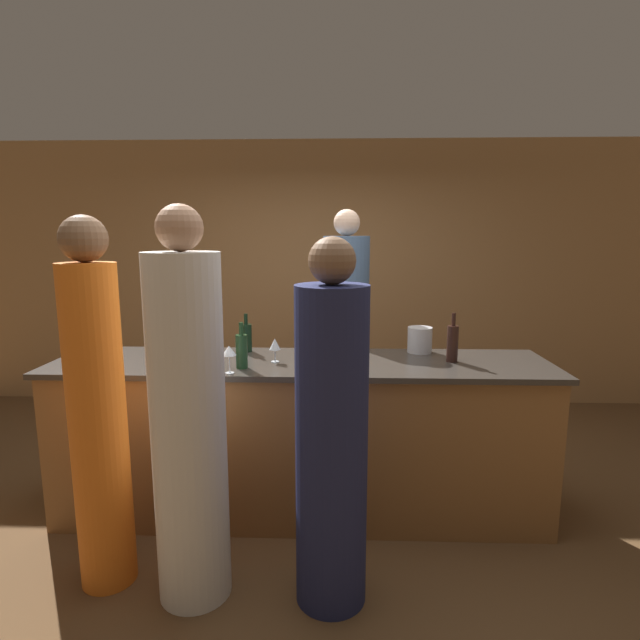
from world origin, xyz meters
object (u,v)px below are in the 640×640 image
at_px(guest_0, 331,440).
at_px(ice_bucket, 420,340).
at_px(wine_bottle_1, 246,337).
at_px(wine_bottle_0, 242,350).
at_px(bartender, 346,347).
at_px(guest_1, 97,415).
at_px(guest_2, 189,423).
at_px(wine_bottle_2, 453,343).

relative_size(guest_0, ice_bucket, 10.45).
xyz_separation_m(wine_bottle_1, ice_bucket, (1.20, 0.02, -0.01)).
bearing_deg(ice_bucket, wine_bottle_1, -178.98).
bearing_deg(wine_bottle_0, guest_0, -49.00).
relative_size(bartender, wine_bottle_1, 7.64).
height_order(guest_0, guest_1, guest_1).
relative_size(guest_1, wine_bottle_1, 7.28).
bearing_deg(guest_1, guest_2, -9.02).
relative_size(bartender, guest_2, 1.03).
relative_size(guest_0, wine_bottle_2, 5.81).
xyz_separation_m(guest_2, ice_bucket, (1.29, 1.07, 0.20)).
height_order(guest_0, guest_2, guest_2).
bearing_deg(guest_0, bartender, 86.66).
distance_m(guest_0, guest_2, 0.70).
bearing_deg(bartender, wine_bottle_0, 56.40).
bearing_deg(ice_bucket, guest_0, -118.55).
height_order(guest_1, guest_2, guest_2).
distance_m(guest_0, ice_bucket, 1.27).
distance_m(guest_1, wine_bottle_0, 0.87).
relative_size(wine_bottle_1, wine_bottle_2, 0.84).
xyz_separation_m(bartender, wine_bottle_1, (-0.70, -0.54, 0.19)).
relative_size(bartender, guest_0, 1.11).
bearing_deg(bartender, ice_bucket, 133.95).
xyz_separation_m(guest_1, wine_bottle_2, (1.95, 0.75, 0.23)).
distance_m(bartender, wine_bottle_0, 1.18).
distance_m(guest_2, ice_bucket, 1.69).
bearing_deg(wine_bottle_2, guest_1, -159.01).
xyz_separation_m(guest_2, wine_bottle_2, (1.46, 0.83, 0.23)).
relative_size(bartender, wine_bottle_0, 7.17).
relative_size(bartender, wine_bottle_2, 6.43).
distance_m(bartender, wine_bottle_2, 1.04).
height_order(guest_0, wine_bottle_2, guest_0).
bearing_deg(wine_bottle_0, guest_2, -103.54).
height_order(guest_1, wine_bottle_0, guest_1).
xyz_separation_m(guest_1, wine_bottle_1, (0.59, 0.98, 0.21)).
height_order(wine_bottle_1, wine_bottle_2, wine_bottle_2).
distance_m(guest_0, wine_bottle_2, 1.17).
height_order(guest_1, wine_bottle_2, guest_1).
xyz_separation_m(guest_1, guest_2, (0.49, -0.08, -0.01)).
distance_m(wine_bottle_0, wine_bottle_1, 0.44).
xyz_separation_m(guest_2, wine_bottle_1, (0.10, 1.05, 0.21)).
bearing_deg(guest_2, guest_1, 170.98).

